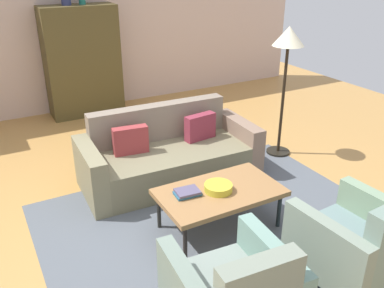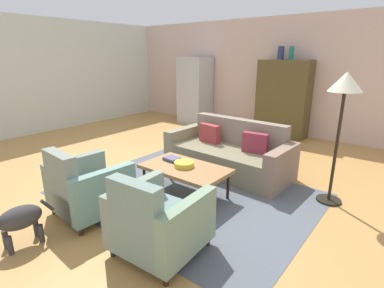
{
  "view_description": "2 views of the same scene",
  "coord_description": "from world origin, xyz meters",
  "px_view_note": "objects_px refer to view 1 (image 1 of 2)",
  "views": [
    {
      "loc": [
        -1.43,
        -3.45,
        2.51
      ],
      "look_at": [
        0.41,
        -0.07,
        0.75
      ],
      "focal_mm": 38.66,
      "sensor_mm": 36.0,
      "label": 1
    },
    {
      "loc": [
        2.9,
        -3.45,
        1.91
      ],
      "look_at": [
        0.42,
        -0.33,
        0.7
      ],
      "focal_mm": 27.54,
      "sensor_mm": 36.0,
      "label": 2
    }
  ],
  "objects_px": {
    "coffee_table": "(220,193)",
    "armchair_right": "(358,245)",
    "book_stack": "(187,192)",
    "floor_lamp": "(288,49)",
    "cabinet": "(82,62)",
    "fruit_bowl": "(218,188)",
    "couch": "(168,156)"
  },
  "relations": [
    {
      "from": "floor_lamp",
      "to": "book_stack",
      "type": "bearing_deg",
      "value": -153.04
    },
    {
      "from": "armchair_right",
      "to": "fruit_bowl",
      "type": "height_order",
      "value": "armchair_right"
    },
    {
      "from": "cabinet",
      "to": "floor_lamp",
      "type": "distance_m",
      "value": 3.47
    },
    {
      "from": "couch",
      "to": "coffee_table",
      "type": "relative_size",
      "value": 1.78
    },
    {
      "from": "book_stack",
      "to": "floor_lamp",
      "type": "height_order",
      "value": "floor_lamp"
    },
    {
      "from": "couch",
      "to": "coffee_table",
      "type": "distance_m",
      "value": 1.19
    },
    {
      "from": "cabinet",
      "to": "book_stack",
      "type": "bearing_deg",
      "value": -91.22
    },
    {
      "from": "book_stack",
      "to": "floor_lamp",
      "type": "bearing_deg",
      "value": 26.96
    },
    {
      "from": "armchair_right",
      "to": "cabinet",
      "type": "height_order",
      "value": "cabinet"
    },
    {
      "from": "couch",
      "to": "coffee_table",
      "type": "xyz_separation_m",
      "value": [
        -0.0,
        -1.19,
        0.1
      ]
    },
    {
      "from": "fruit_bowl",
      "to": "cabinet",
      "type": "height_order",
      "value": "cabinet"
    },
    {
      "from": "coffee_table",
      "to": "fruit_bowl",
      "type": "xyz_separation_m",
      "value": [
        -0.02,
        0.0,
        0.07
      ]
    },
    {
      "from": "coffee_table",
      "to": "floor_lamp",
      "type": "bearing_deg",
      "value": 33.15
    },
    {
      "from": "couch",
      "to": "fruit_bowl",
      "type": "bearing_deg",
      "value": 91.05
    },
    {
      "from": "fruit_bowl",
      "to": "book_stack",
      "type": "xyz_separation_m",
      "value": [
        -0.3,
        0.08,
        -0.01
      ]
    },
    {
      "from": "armchair_right",
      "to": "floor_lamp",
      "type": "distance_m",
      "value": 2.71
    },
    {
      "from": "book_stack",
      "to": "couch",
      "type": "bearing_deg",
      "value": 74.02
    },
    {
      "from": "armchair_right",
      "to": "book_stack",
      "type": "bearing_deg",
      "value": 122.65
    },
    {
      "from": "couch",
      "to": "armchair_right",
      "type": "relative_size",
      "value": 2.42
    },
    {
      "from": "armchair_right",
      "to": "cabinet",
      "type": "distance_m",
      "value": 5.21
    },
    {
      "from": "couch",
      "to": "book_stack",
      "type": "distance_m",
      "value": 1.16
    },
    {
      "from": "armchair_right",
      "to": "cabinet",
      "type": "bearing_deg",
      "value": 95.5
    },
    {
      "from": "cabinet",
      "to": "floor_lamp",
      "type": "height_order",
      "value": "cabinet"
    },
    {
      "from": "fruit_bowl",
      "to": "cabinet",
      "type": "relative_size",
      "value": 0.15
    },
    {
      "from": "coffee_table",
      "to": "floor_lamp",
      "type": "relative_size",
      "value": 0.7
    },
    {
      "from": "coffee_table",
      "to": "armchair_right",
      "type": "height_order",
      "value": "armchair_right"
    },
    {
      "from": "coffee_table",
      "to": "armchair_right",
      "type": "xyz_separation_m",
      "value": [
        0.6,
        -1.17,
        -0.05
      ]
    },
    {
      "from": "couch",
      "to": "floor_lamp",
      "type": "bearing_deg",
      "value": 178.21
    },
    {
      "from": "cabinet",
      "to": "coffee_table",
      "type": "bearing_deg",
      "value": -86.64
    },
    {
      "from": "fruit_bowl",
      "to": "floor_lamp",
      "type": "height_order",
      "value": "floor_lamp"
    },
    {
      "from": "couch",
      "to": "coffee_table",
      "type": "bearing_deg",
      "value": 91.92
    },
    {
      "from": "floor_lamp",
      "to": "armchair_right",
      "type": "bearing_deg",
      "value": -114.93
    }
  ]
}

